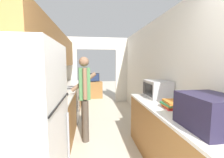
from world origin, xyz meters
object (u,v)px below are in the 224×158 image
object	(u,v)px
refrigerator	(16,149)
tv_cabinet	(93,90)
book_stack	(172,104)
television	(93,78)
range_oven	(66,104)
person	(85,96)
microwave	(157,89)
suitcase	(209,112)

from	to	relation	value
refrigerator	tv_cabinet	world-z (taller)	refrigerator
book_stack	television	distance (m)	4.70
book_stack	refrigerator	bearing A→B (deg)	-158.36
book_stack	tv_cabinet	distance (m)	4.78
television	range_oven	bearing A→B (deg)	-106.39
person	television	bearing A→B (deg)	-10.44
person	microwave	bearing A→B (deg)	-111.58
microwave	suitcase	bearing A→B (deg)	-93.91
suitcase	book_stack	size ratio (longest dim) A/B	1.78
television	tv_cabinet	bearing A→B (deg)	90.00
range_oven	microwave	distance (m)	2.41
refrigerator	television	size ratio (longest dim) A/B	3.09
microwave	tv_cabinet	xyz separation A→B (m)	(-1.12, 3.97, -0.70)
range_oven	television	world-z (taller)	television
book_stack	tv_cabinet	world-z (taller)	book_stack
suitcase	microwave	xyz separation A→B (m)	(0.09, 1.33, -0.01)
range_oven	tv_cabinet	xyz separation A→B (m)	(0.74, 2.57, -0.09)
range_oven	book_stack	distance (m)	2.77
tv_cabinet	television	xyz separation A→B (m)	(0.00, -0.04, 0.54)
microwave	television	size ratio (longest dim) A/B	0.93
refrigerator	book_stack	world-z (taller)	refrigerator
range_oven	refrigerator	bearing A→B (deg)	-88.99
range_oven	book_stack	xyz separation A→B (m)	(1.79, -2.06, 0.50)
book_stack	tv_cabinet	size ratio (longest dim) A/B	0.39
person	television	world-z (taller)	person
refrigerator	suitcase	size ratio (longest dim) A/B	3.04
person	book_stack	xyz separation A→B (m)	(1.26, -1.01, 0.06)
range_oven	tv_cabinet	bearing A→B (deg)	73.86
range_oven	microwave	bearing A→B (deg)	-36.76
refrigerator	range_oven	xyz separation A→B (m)	(-0.05, 2.75, -0.39)
person	refrigerator	bearing A→B (deg)	157.40
suitcase	range_oven	bearing A→B (deg)	123.07
microwave	tv_cabinet	distance (m)	4.18
refrigerator	range_oven	distance (m)	2.78
refrigerator	person	bearing A→B (deg)	74.34
range_oven	television	size ratio (longest dim) A/B	1.89
refrigerator	range_oven	size ratio (longest dim) A/B	1.63
book_stack	television	size ratio (longest dim) A/B	0.57
person	suitcase	distance (m)	2.10
suitcase	tv_cabinet	world-z (taller)	suitcase
range_oven	person	bearing A→B (deg)	-63.27
suitcase	person	bearing A→B (deg)	126.61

